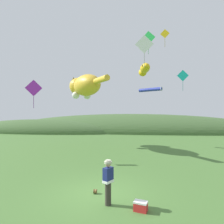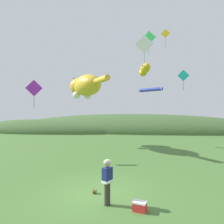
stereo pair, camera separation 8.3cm
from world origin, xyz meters
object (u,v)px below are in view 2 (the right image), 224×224
(kite_diamond_teal, at_px, (183,76))
(kite_diamond_white, at_px, (144,44))
(festival_attendant, at_px, (107,181))
(kite_fish_windsock, at_px, (145,69))
(kite_diamond_violet, at_px, (34,88))
(picnic_cooler, at_px, (140,206))
(kite_tube_streamer, at_px, (151,90))
(kite_diamond_green, at_px, (149,38))
(kite_diamond_gold, at_px, (165,34))
(kite_giant_cat, at_px, (85,86))
(kite_spool, at_px, (95,191))

(kite_diamond_teal, relative_size, kite_diamond_white, 0.97)
(festival_attendant, distance_m, kite_fish_windsock, 12.00)
(kite_fish_windsock, height_order, kite_diamond_violet, kite_fish_windsock)
(picnic_cooler, height_order, kite_diamond_violet, kite_diamond_violet)
(kite_tube_streamer, bearing_deg, kite_diamond_white, -95.12)
(kite_diamond_green, xyz_separation_m, kite_diamond_white, (-0.48, -6.78, -2.85))
(kite_diamond_gold, bearing_deg, kite_diamond_white, -104.96)
(kite_diamond_violet, bearing_deg, festival_attendant, -43.20)
(festival_attendant, height_order, kite_fish_windsock, kite_fish_windsock)
(festival_attendant, height_order, kite_diamond_gold, kite_diamond_gold)
(kite_giant_cat, bearing_deg, kite_diamond_white, -49.85)
(kite_giant_cat, relative_size, kite_diamond_violet, 3.25)
(festival_attendant, bearing_deg, kite_tube_streamer, 80.74)
(kite_fish_windsock, bearing_deg, kite_giant_cat, 158.74)
(kite_fish_windsock, distance_m, kite_diamond_teal, 4.55)
(kite_fish_windsock, xyz_separation_m, kite_diamond_teal, (3.74, 2.57, -0.24))
(festival_attendant, relative_size, kite_giant_cat, 0.25)
(kite_spool, bearing_deg, festival_attendant, -52.90)
(kite_fish_windsock, xyz_separation_m, kite_diamond_gold, (2.15, 3.58, 4.33))
(kite_spool, bearing_deg, kite_tube_streamer, 76.81)
(kite_spool, distance_m, kite_tube_streamer, 14.41)
(festival_attendant, bearing_deg, kite_diamond_gold, 74.71)
(kite_diamond_white, bearing_deg, kite_giant_cat, 130.15)
(kite_diamond_gold, bearing_deg, kite_fish_windsock, -120.94)
(kite_diamond_teal, bearing_deg, kite_fish_windsock, -145.48)
(kite_diamond_green, bearing_deg, festival_attendant, -99.28)
(kite_fish_windsock, height_order, kite_diamond_white, kite_diamond_white)
(kite_giant_cat, bearing_deg, kite_spool, -71.59)
(festival_attendant, distance_m, picnic_cooler, 1.51)
(picnic_cooler, distance_m, kite_tube_streamer, 15.28)
(picnic_cooler, xyz_separation_m, kite_giant_cat, (-5.81, 12.66, 6.15))
(festival_attendant, relative_size, kite_diamond_white, 0.85)
(kite_diamond_violet, bearing_deg, kite_tube_streamer, 39.14)
(kite_diamond_violet, bearing_deg, kite_fish_windsock, 23.13)
(festival_attendant, xyz_separation_m, kite_diamond_white, (1.48, 5.23, 7.03))
(kite_tube_streamer, height_order, kite_diamond_teal, kite_diamond_teal)
(kite_giant_cat, relative_size, kite_fish_windsock, 2.40)
(kite_giant_cat, xyz_separation_m, kite_diamond_violet, (-2.29, -5.96, -0.87))
(festival_attendant, xyz_separation_m, kite_spool, (-0.75, 0.99, -0.85))
(kite_tube_streamer, height_order, kite_diamond_gold, kite_diamond_gold)
(picnic_cooler, distance_m, kite_diamond_gold, 18.22)
(kite_spool, xyz_separation_m, kite_diamond_green, (2.72, 11.02, 10.74))
(kite_diamond_white, bearing_deg, kite_diamond_green, 85.94)
(picnic_cooler, height_order, kite_fish_windsock, kite_fish_windsock)
(kite_diamond_white, bearing_deg, kite_tube_streamer, 84.88)
(kite_diamond_teal, bearing_deg, kite_diamond_violet, -153.09)
(kite_diamond_teal, bearing_deg, kite_spool, -117.63)
(kite_fish_windsock, relative_size, kite_diamond_violet, 1.35)
(picnic_cooler, xyz_separation_m, kite_diamond_teal, (4.04, 12.86, 7.00))
(kite_diamond_gold, bearing_deg, kite_diamond_green, -138.19)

